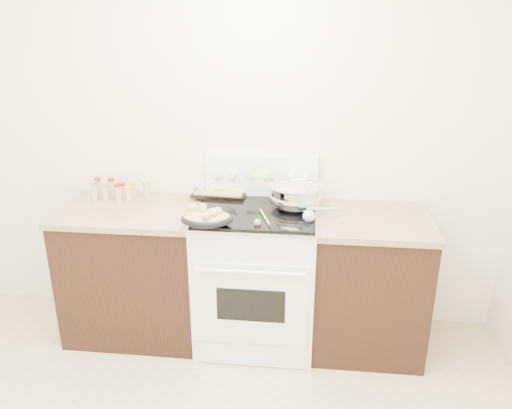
# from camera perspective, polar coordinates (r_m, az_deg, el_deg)

# --- Properties ---
(room_shell) EXTENTS (4.10, 3.60, 2.75)m
(room_shell) POSITION_cam_1_polar(r_m,az_deg,el_deg) (1.70, -17.23, 6.45)
(room_shell) COLOR white
(room_shell) RESTS_ON ground
(counter_left) EXTENTS (0.93, 0.67, 0.92)m
(counter_left) POSITION_cam_1_polar(r_m,az_deg,el_deg) (3.56, -13.42, -7.27)
(counter_left) COLOR black
(counter_left) RESTS_ON ground
(counter_right) EXTENTS (0.73, 0.67, 0.92)m
(counter_right) POSITION_cam_1_polar(r_m,az_deg,el_deg) (3.39, 12.63, -8.68)
(counter_right) COLOR black
(counter_right) RESTS_ON ground
(kitchen_range) EXTENTS (0.78, 0.73, 1.22)m
(kitchen_range) POSITION_cam_1_polar(r_m,az_deg,el_deg) (3.36, 0.10, -7.83)
(kitchen_range) COLOR white
(kitchen_range) RESTS_ON ground
(mixing_bowl) EXTENTS (0.36, 0.36, 0.20)m
(mixing_bowl) POSITION_cam_1_polar(r_m,az_deg,el_deg) (3.19, 4.52, 1.01)
(mixing_bowl) COLOR silver
(mixing_bowl) RESTS_ON kitchen_range
(roasting_pan) EXTENTS (0.33, 0.24, 0.12)m
(roasting_pan) POSITION_cam_1_polar(r_m,az_deg,el_deg) (2.93, -5.67, -1.50)
(roasting_pan) COLOR black
(roasting_pan) RESTS_ON kitchen_range
(baking_sheet) EXTENTS (0.38, 0.28, 0.06)m
(baking_sheet) POSITION_cam_1_polar(r_m,az_deg,el_deg) (3.46, -4.02, 1.53)
(baking_sheet) COLOR black
(baking_sheet) RESTS_ON kitchen_range
(wooden_spoon) EXTENTS (0.10, 0.25, 0.04)m
(wooden_spoon) POSITION_cam_1_polar(r_m,az_deg,el_deg) (2.98, 0.47, -1.84)
(wooden_spoon) COLOR #A7854C
(wooden_spoon) RESTS_ON kitchen_range
(blue_ladle) EXTENTS (0.23, 0.19, 0.10)m
(blue_ladle) POSITION_cam_1_polar(r_m,az_deg,el_deg) (3.02, 6.28, -1.20)
(blue_ladle) COLOR #A0D3EF
(blue_ladle) RESTS_ON kitchen_range
(spice_jars) EXTENTS (0.39, 0.15, 0.13)m
(spice_jars) POSITION_cam_1_polar(r_m,az_deg,el_deg) (3.55, -15.62, 1.60)
(spice_jars) COLOR #BFB28C
(spice_jars) RESTS_ON counter_left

